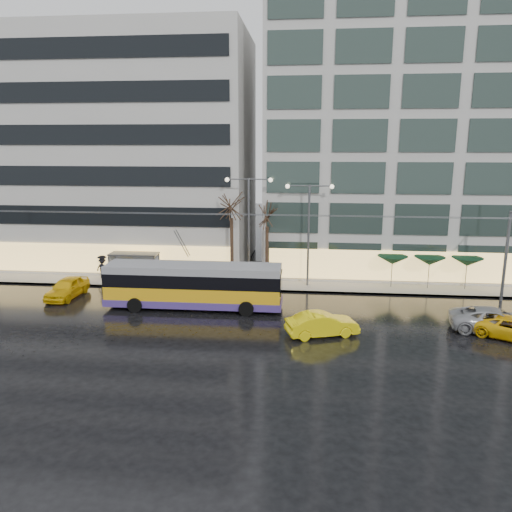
# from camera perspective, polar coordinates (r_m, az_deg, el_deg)

# --- Properties ---
(ground) EXTENTS (140.00, 140.00, 0.00)m
(ground) POSITION_cam_1_polar(r_m,az_deg,el_deg) (33.27, -6.44, -8.36)
(ground) COLOR black
(ground) RESTS_ON ground
(sidewalk) EXTENTS (80.00, 10.00, 0.15)m
(sidewalk) POSITION_cam_1_polar(r_m,az_deg,el_deg) (46.11, -0.34, -2.14)
(sidewalk) COLOR gray
(sidewalk) RESTS_ON ground
(kerb) EXTENTS (80.00, 0.10, 0.15)m
(kerb) POSITION_cam_1_polar(r_m,az_deg,el_deg) (41.38, -1.08, -3.90)
(kerb) COLOR slate
(kerb) RESTS_ON ground
(building_left) EXTENTS (34.00, 14.00, 22.00)m
(building_left) POSITION_cam_1_polar(r_m,az_deg,el_deg) (54.32, -19.36, 11.24)
(building_left) COLOR #B1AFA9
(building_left) RESTS_ON sidewalk
(building_right) EXTENTS (32.00, 14.00, 25.00)m
(building_right) POSITION_cam_1_polar(r_m,az_deg,el_deg) (50.77, 20.27, 12.81)
(building_right) COLOR #B1AFA9
(building_right) RESTS_ON sidewalk
(trolleybus) EXTENTS (12.93, 5.06, 5.99)m
(trolleybus) POSITION_cam_1_polar(r_m,az_deg,el_deg) (36.99, -7.14, -3.54)
(trolleybus) COLOR gold
(trolleybus) RESTS_ON ground
(catenary) EXTENTS (42.24, 5.12, 7.00)m
(catenary) POSITION_cam_1_polar(r_m,az_deg,el_deg) (39.43, -2.74, 1.51)
(catenary) COLOR #595B60
(catenary) RESTS_ON ground
(bus_shelter) EXTENTS (4.20, 1.60, 2.51)m
(bus_shelter) POSITION_cam_1_polar(r_m,az_deg,el_deg) (44.84, -14.12, -0.48)
(bus_shelter) COLOR #595B60
(bus_shelter) RESTS_ON sidewalk
(street_lamp_near) EXTENTS (3.96, 0.36, 9.03)m
(street_lamp_near) POSITION_cam_1_polar(r_m,az_deg,el_deg) (41.80, -0.82, 4.58)
(street_lamp_near) COLOR #595B60
(street_lamp_near) RESTS_ON sidewalk
(street_lamp_far) EXTENTS (3.96, 0.36, 8.53)m
(street_lamp_far) POSITION_cam_1_polar(r_m,az_deg,el_deg) (41.56, 6.06, 4.08)
(street_lamp_far) COLOR #595B60
(street_lamp_far) RESTS_ON sidewalk
(tree_a) EXTENTS (3.20, 3.20, 8.40)m
(tree_a) POSITION_cam_1_polar(r_m,az_deg,el_deg) (42.05, -2.84, 6.12)
(tree_a) COLOR black
(tree_a) RESTS_ON sidewalk
(tree_b) EXTENTS (3.20, 3.20, 7.70)m
(tree_b) POSITION_cam_1_polar(r_m,az_deg,el_deg) (41.99, 1.28, 5.18)
(tree_b) COLOR black
(tree_b) RESTS_ON sidewalk
(parasol_a) EXTENTS (2.50, 2.50, 2.65)m
(parasol_a) POSITION_cam_1_polar(r_m,az_deg,el_deg) (42.97, 15.33, -0.46)
(parasol_a) COLOR #595B60
(parasol_a) RESTS_ON sidewalk
(parasol_b) EXTENTS (2.50, 2.50, 2.65)m
(parasol_b) POSITION_cam_1_polar(r_m,az_deg,el_deg) (43.57, 19.22, -0.54)
(parasol_b) COLOR #595B60
(parasol_b) RESTS_ON sidewalk
(parasol_c) EXTENTS (2.50, 2.50, 2.65)m
(parasol_c) POSITION_cam_1_polar(r_m,az_deg,el_deg) (44.37, 22.99, -0.62)
(parasol_c) COLOR #595B60
(parasol_c) RESTS_ON sidewalk
(taxi_a) EXTENTS (2.10, 4.78, 1.60)m
(taxi_a) POSITION_cam_1_polar(r_m,az_deg,el_deg) (42.16, -20.78, -3.41)
(taxi_a) COLOR yellow
(taxi_a) RESTS_ON ground
(taxi_b) EXTENTS (4.86, 2.99, 1.51)m
(taxi_b) POSITION_cam_1_polar(r_m,az_deg,el_deg) (32.13, 7.56, -7.74)
(taxi_b) COLOR yellow
(taxi_b) RESTS_ON ground
(sedan_silver) EXTENTS (5.88, 3.34, 1.55)m
(sedan_silver) POSITION_cam_1_polar(r_m,az_deg,el_deg) (35.96, 25.64, -6.64)
(sedan_silver) COLOR #9D9EA1
(sedan_silver) RESTS_ON ground
(pedestrian_a) EXTENTS (1.15, 1.17, 2.19)m
(pedestrian_a) POSITION_cam_1_polar(r_m,az_deg,el_deg) (43.49, -11.87, -1.24)
(pedestrian_a) COLOR black
(pedestrian_a) RESTS_ON sidewalk
(pedestrian_b) EXTENTS (1.03, 1.01, 1.67)m
(pedestrian_b) POSITION_cam_1_polar(r_m,az_deg,el_deg) (44.48, -8.65, -1.64)
(pedestrian_b) COLOR black
(pedestrian_b) RESTS_ON sidewalk
(pedestrian_c) EXTENTS (1.31, 0.96, 2.11)m
(pedestrian_c) POSITION_cam_1_polar(r_m,az_deg,el_deg) (46.45, -17.15, -1.09)
(pedestrian_c) COLOR black
(pedestrian_c) RESTS_ON sidewalk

